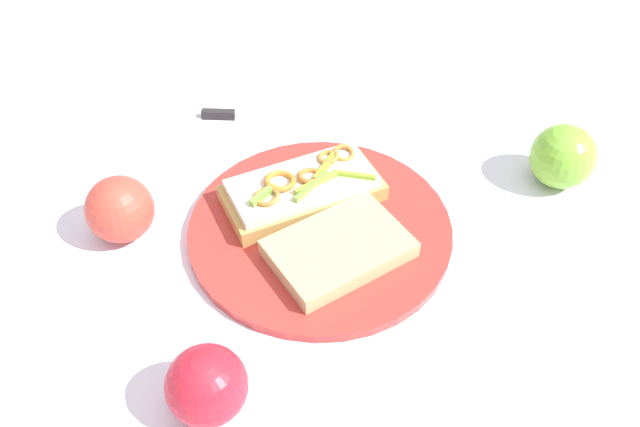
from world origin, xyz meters
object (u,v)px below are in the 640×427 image
(apple_1, at_px, (120,209))
(apple_2, at_px, (563,156))
(apple_0, at_px, (203,384))
(bread_slice_side, at_px, (339,249))
(plate, at_px, (320,229))
(knife, at_px, (206,115))
(sandwich, at_px, (303,189))

(apple_1, relative_size, apple_2, 0.97)
(apple_0, distance_m, apple_1, 0.25)
(bread_slice_side, relative_size, apple_0, 1.96)
(plate, xyz_separation_m, apple_1, (0.09, -0.20, 0.03))
(plate, relative_size, knife, 2.74)
(plate, xyz_separation_m, knife, (-0.13, -0.24, -0.00))
(apple_2, bearing_deg, plate, -48.56)
(plate, distance_m, sandwich, 0.05)
(apple_1, bearing_deg, plate, 114.58)
(apple_2, bearing_deg, bread_slice_side, -39.49)
(plate, distance_m, apple_1, 0.23)
(plate, bearing_deg, sandwich, -130.56)
(sandwich, bearing_deg, apple_1, 167.30)
(apple_0, bearing_deg, apple_1, -126.59)
(plate, relative_size, sandwich, 1.54)
(sandwich, bearing_deg, bread_slice_side, -90.04)
(sandwich, height_order, apple_1, apple_1)
(apple_1, distance_m, knife, 0.23)
(plate, height_order, bread_slice_side, bread_slice_side)
(plate, height_order, apple_1, apple_1)
(bread_slice_side, bearing_deg, knife, 91.50)
(apple_0, relative_size, apple_1, 0.97)
(bread_slice_side, height_order, apple_1, apple_1)
(plate, relative_size, apple_2, 3.82)
(bread_slice_side, bearing_deg, apple_0, -158.27)
(plate, relative_size, bread_slice_side, 2.08)
(apple_0, bearing_deg, apple_2, 152.24)
(plate, relative_size, apple_1, 3.95)
(plate, height_order, sandwich, sandwich)
(bread_slice_side, height_order, apple_2, apple_2)
(plate, xyz_separation_m, apple_2, (-0.20, 0.23, 0.03))
(apple_2, bearing_deg, sandwich, -57.26)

